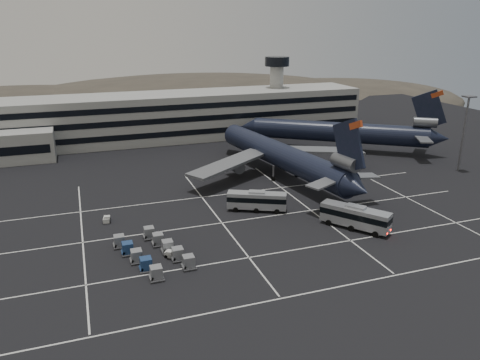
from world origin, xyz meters
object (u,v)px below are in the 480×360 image
(trijet_main, at_px, (282,155))
(uld_cluster, at_px, (152,251))
(bus_near, at_px, (355,216))
(tug_a, at_px, (107,219))
(bus_far, at_px, (257,200))

(trijet_main, distance_m, uld_cluster, 46.13)
(bus_near, bearing_deg, uld_cluster, 142.39)
(bus_near, bearing_deg, tug_a, 121.42)
(trijet_main, xyz_separation_m, uld_cluster, (-35.08, -29.64, -4.29))
(bus_near, distance_m, tug_a, 44.39)
(trijet_main, distance_m, tug_a, 43.19)
(bus_near, relative_size, tug_a, 5.22)
(bus_far, bearing_deg, uld_cluster, 145.28)
(trijet_main, bearing_deg, tug_a, -170.00)
(bus_far, distance_m, uld_cluster, 25.21)
(trijet_main, height_order, bus_near, trijet_main)
(bus_far, relative_size, tug_a, 5.09)
(tug_a, bearing_deg, trijet_main, 28.09)
(bus_near, bearing_deg, bus_far, 98.78)
(bus_near, distance_m, bus_far, 18.81)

